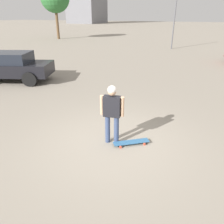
% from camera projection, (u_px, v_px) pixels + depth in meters
% --- Properties ---
extents(ground_plane, '(220.00, 220.00, 0.00)m').
position_uv_depth(ground_plane, '(112.00, 142.00, 6.12)').
color(ground_plane, gray).
extents(person, '(0.27, 0.63, 1.65)m').
position_uv_depth(person, '(112.00, 110.00, 5.71)').
color(person, '#38476B').
rests_on(person, ground_plane).
extents(skateboard, '(0.77, 0.93, 0.08)m').
position_uv_depth(skateboard, '(131.00, 142.00, 6.00)').
color(skateboard, '#336693').
rests_on(skateboard, ground_plane).
extents(car_parked_near, '(3.14, 4.49, 1.51)m').
position_uv_depth(car_parked_near, '(11.00, 66.00, 11.40)').
color(car_parked_near, black).
rests_on(car_parked_near, ground_plane).
extents(lamp_post, '(0.28, 0.28, 5.75)m').
position_uv_depth(lamp_post, '(175.00, 13.00, 21.13)').
color(lamp_post, '#59595E').
rests_on(lamp_post, ground_plane).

